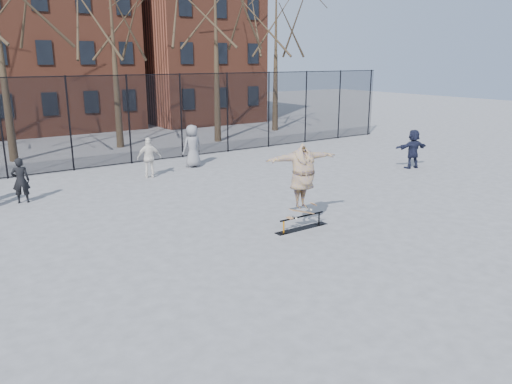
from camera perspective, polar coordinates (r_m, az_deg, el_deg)
ground at (r=12.07m, az=3.60°, el=-7.74°), size 100.00×100.00×0.00m
skate_rail at (r=14.18m, az=5.26°, el=-3.61°), size 1.75×0.27×0.39m
skateboard at (r=14.08m, az=5.24°, el=-2.51°), size 0.88×0.21×0.10m
skater at (r=13.83m, az=5.33°, el=1.26°), size 2.28×0.89×1.80m
bystander_black at (r=18.24m, az=-25.30°, el=1.20°), size 0.63×0.50×1.52m
bystander_white at (r=20.50m, az=-12.10°, el=3.85°), size 1.03×0.67×1.63m
bystander_navy at (r=22.86m, az=17.51°, el=4.72°), size 1.65×0.85×1.70m
bystander_extra at (r=22.19m, az=-7.28°, el=5.23°), size 0.96×0.67×1.87m
fence at (r=22.92m, az=-17.18°, el=7.82°), size 34.03×0.07×4.00m
rowhouses at (r=35.55m, az=-23.37°, el=16.11°), size 29.00×7.00×13.00m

